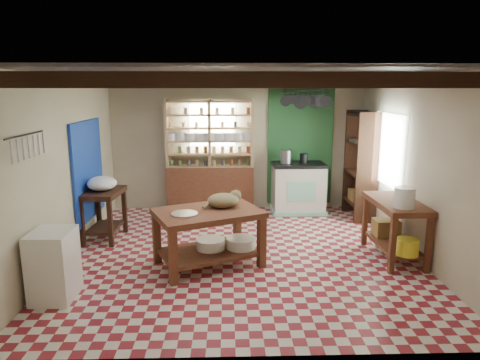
{
  "coord_description": "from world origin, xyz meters",
  "views": [
    {
      "loc": [
        -0.2,
        -5.98,
        2.41
      ],
      "look_at": [
        -0.02,
        0.3,
        1.05
      ],
      "focal_mm": 32.0,
      "sensor_mm": 36.0,
      "label": 1
    }
  ],
  "objects_px": {
    "work_table": "(208,238)",
    "prep_table": "(104,215)",
    "white_cabinet": "(54,265)",
    "right_counter": "(394,229)",
    "stove": "(298,188)",
    "cat": "(223,200)"
  },
  "relations": [
    {
      "from": "work_table",
      "to": "prep_table",
      "type": "relative_size",
      "value": 1.7
    },
    {
      "from": "white_cabinet",
      "to": "right_counter",
      "type": "distance_m",
      "value": 4.53
    },
    {
      "from": "prep_table",
      "to": "right_counter",
      "type": "xyz_separation_m",
      "value": [
        4.38,
        -0.91,
        0.02
      ]
    },
    {
      "from": "stove",
      "to": "prep_table",
      "type": "distance_m",
      "value": 3.68
    },
    {
      "from": "cat",
      "to": "work_table",
      "type": "bearing_deg",
      "value": -178.69
    },
    {
      "from": "work_table",
      "to": "white_cabinet",
      "type": "relative_size",
      "value": 1.7
    },
    {
      "from": "stove",
      "to": "cat",
      "type": "bearing_deg",
      "value": -122.8
    },
    {
      "from": "prep_table",
      "to": "right_counter",
      "type": "distance_m",
      "value": 4.47
    },
    {
      "from": "white_cabinet",
      "to": "cat",
      "type": "xyz_separation_m",
      "value": [
        1.95,
        1.06,
        0.48
      ]
    },
    {
      "from": "work_table",
      "to": "white_cabinet",
      "type": "distance_m",
      "value": 1.97
    },
    {
      "from": "right_counter",
      "to": "work_table",
      "type": "bearing_deg",
      "value": -177.25
    },
    {
      "from": "right_counter",
      "to": "cat",
      "type": "height_order",
      "value": "cat"
    },
    {
      "from": "prep_table",
      "to": "right_counter",
      "type": "bearing_deg",
      "value": -7.15
    },
    {
      "from": "stove",
      "to": "white_cabinet",
      "type": "xyz_separation_m",
      "value": [
        -3.39,
        -3.46,
        -0.09
      ]
    },
    {
      "from": "stove",
      "to": "white_cabinet",
      "type": "distance_m",
      "value": 4.85
    },
    {
      "from": "work_table",
      "to": "cat",
      "type": "relative_size",
      "value": 3.15
    },
    {
      "from": "work_table",
      "to": "stove",
      "type": "height_order",
      "value": "stove"
    },
    {
      "from": "white_cabinet",
      "to": "right_counter",
      "type": "height_order",
      "value": "right_counter"
    },
    {
      "from": "work_table",
      "to": "right_counter",
      "type": "relative_size",
      "value": 1.16
    },
    {
      "from": "work_table",
      "to": "white_cabinet",
      "type": "bearing_deg",
      "value": -176.27
    },
    {
      "from": "stove",
      "to": "cat",
      "type": "distance_m",
      "value": 2.83
    },
    {
      "from": "cat",
      "to": "stove",
      "type": "bearing_deg",
      "value": 25.25
    }
  ]
}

